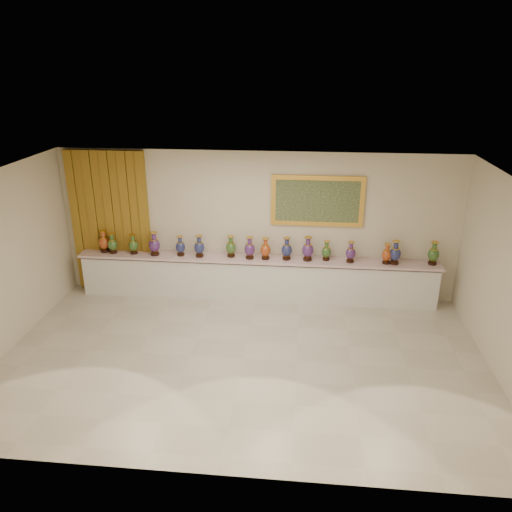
{
  "coord_description": "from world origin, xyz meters",
  "views": [
    {
      "loc": [
        0.92,
        -7.0,
        4.65
      ],
      "look_at": [
        0.05,
        1.7,
        1.16
      ],
      "focal_mm": 35.0,
      "sensor_mm": 36.0,
      "label": 1
    }
  ],
  "objects": [
    {
      "name": "counter",
      "position": [
        0.0,
        2.27,
        0.44
      ],
      "size": [
        7.28,
        0.48,
        0.9
      ],
      "color": "white",
      "rests_on": "ground"
    },
    {
      "name": "vase_11",
      "position": [
        1.39,
        2.29,
        1.08
      ],
      "size": [
        0.19,
        0.19,
        0.4
      ],
      "rotation": [
        0.0,
        0.0,
        -0.06
      ],
      "color": "black",
      "rests_on": "counter"
    },
    {
      "name": "ground",
      "position": [
        0.0,
        0.0,
        0.0
      ],
      "size": [
        8.0,
        8.0,
        0.0
      ],
      "primitive_type": "plane",
      "color": "beige",
      "rests_on": "ground"
    },
    {
      "name": "room",
      "position": [
        -2.36,
        2.44,
        1.59
      ],
      "size": [
        8.0,
        8.0,
        8.0
      ],
      "color": "beige",
      "rests_on": "ground"
    },
    {
      "name": "vase_13",
      "position": [
        2.56,
        2.22,
        1.08
      ],
      "size": [
        0.24,
        0.24,
        0.41
      ],
      "rotation": [
        0.0,
        0.0,
        -0.34
      ],
      "color": "black",
      "rests_on": "counter"
    },
    {
      "name": "vase_7",
      "position": [
        -0.13,
        2.21,
        1.1
      ],
      "size": [
        0.24,
        0.24,
        0.46
      ],
      "rotation": [
        0.0,
        0.0,
        0.18
      ],
      "color": "black",
      "rests_on": "counter"
    },
    {
      "name": "vase_3",
      "position": [
        -2.07,
        2.21,
        1.12
      ],
      "size": [
        0.29,
        0.29,
        0.49
      ],
      "rotation": [
        0.0,
        0.0,
        0.35
      ],
      "color": "black",
      "rests_on": "counter"
    },
    {
      "name": "vase_6",
      "position": [
        -0.52,
        2.28,
        1.1
      ],
      "size": [
        0.26,
        0.26,
        0.44
      ],
      "rotation": [
        0.0,
        0.0,
        0.31
      ],
      "color": "black",
      "rests_on": "counter"
    },
    {
      "name": "vase_10",
      "position": [
        1.03,
        2.24,
        1.12
      ],
      "size": [
        0.26,
        0.26,
        0.49
      ],
      "rotation": [
        0.0,
        0.0,
        -0.18
      ],
      "color": "black",
      "rests_on": "counter"
    },
    {
      "name": "vase_15",
      "position": [
        3.45,
        2.27,
        1.11
      ],
      "size": [
        0.22,
        0.22,
        0.47
      ],
      "rotation": [
        0.0,
        0.0,
        0.01
      ],
      "color": "black",
      "rests_on": "counter"
    },
    {
      "name": "vase_8",
      "position": [
        0.19,
        2.22,
        1.1
      ],
      "size": [
        0.26,
        0.26,
        0.44
      ],
      "rotation": [
        0.0,
        0.0,
        -0.32
      ],
      "color": "black",
      "rests_on": "counter"
    },
    {
      "name": "label_card",
      "position": [
        -1.6,
        2.13,
        0.9
      ],
      "size": [
        0.1,
        0.06,
        0.0
      ],
      "primitive_type": "cube",
      "color": "white",
      "rests_on": "counter"
    },
    {
      "name": "vase_2",
      "position": [
        -2.53,
        2.24,
        1.08
      ],
      "size": [
        0.21,
        0.21,
        0.41
      ],
      "rotation": [
        0.0,
        0.0,
        0.14
      ],
      "color": "black",
      "rests_on": "counter"
    },
    {
      "name": "vase_12",
      "position": [
        1.86,
        2.23,
        1.09
      ],
      "size": [
        0.22,
        0.22,
        0.42
      ],
      "rotation": [
        0.0,
        0.0,
        -0.14
      ],
      "color": "black",
      "rests_on": "counter"
    },
    {
      "name": "vase_0",
      "position": [
        -3.16,
        2.27,
        1.11
      ],
      "size": [
        0.25,
        0.25,
        0.46
      ],
      "rotation": [
        0.0,
        0.0,
        -0.2
      ],
      "color": "black",
      "rests_on": "counter"
    },
    {
      "name": "vase_5",
      "position": [
        -1.15,
        2.22,
        1.1
      ],
      "size": [
        0.26,
        0.26,
        0.45
      ],
      "rotation": [
        0.0,
        0.0,
        -0.31
      ],
      "color": "black",
      "rests_on": "counter"
    },
    {
      "name": "vase_14",
      "position": [
        2.71,
        2.22,
        1.11
      ],
      "size": [
        0.24,
        0.24,
        0.48
      ],
      "rotation": [
        0.0,
        0.0,
        -0.08
      ],
      "color": "black",
      "rests_on": "counter"
    },
    {
      "name": "vase_4",
      "position": [
        -1.54,
        2.24,
        1.09
      ],
      "size": [
        0.23,
        0.23,
        0.41
      ],
      "rotation": [
        0.0,
        0.0,
        -0.2
      ],
      "color": "black",
      "rests_on": "counter"
    },
    {
      "name": "vase_1",
      "position": [
        -2.96,
        2.24,
        1.09
      ],
      "size": [
        0.24,
        0.24,
        0.42
      ],
      "rotation": [
        0.0,
        0.0,
        -0.27
      ],
      "color": "black",
      "rests_on": "counter"
    },
    {
      "name": "vase_9",
      "position": [
        0.61,
        2.24,
        1.11
      ],
      "size": [
        0.28,
        0.28,
        0.46
      ],
      "rotation": [
        0.0,
        0.0,
        0.4
      ],
      "color": "black",
      "rests_on": "counter"
    }
  ]
}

